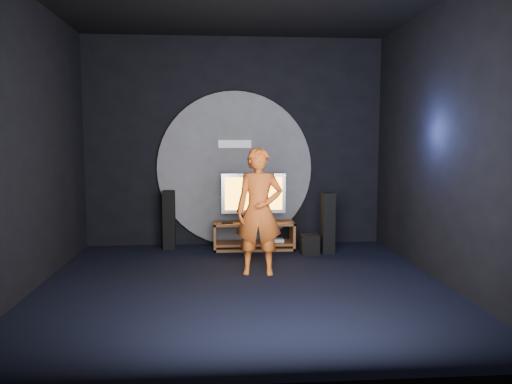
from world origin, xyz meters
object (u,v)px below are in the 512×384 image
tower_speaker_right (328,223)px  player (259,211)px  media_console (254,237)px  subwoofer (310,244)px  tv (254,195)px  tower_speaker_left (169,220)px

tower_speaker_right → player: player is taller
media_console → tower_speaker_right: bearing=-17.7°
media_console → tower_speaker_right: (1.14, -0.37, 0.29)m
media_console → subwoofer: (0.84, -0.41, -0.04)m
tv → player: player is taller
media_console → tower_speaker_left: tower_speaker_left is taller
tower_speaker_left → tv: bearing=-2.6°
tv → tower_speaker_right: 1.29m
media_console → tower_speaker_left: (-1.39, 0.13, 0.29)m
player → media_console: bearing=94.6°
media_console → tower_speaker_right: 1.23m
tower_speaker_left → tower_speaker_right: same height
subwoofer → tower_speaker_left: bearing=166.5°
player → subwoofer: bearing=57.4°
tower_speaker_right → player: 1.69m
player → tv: bearing=94.9°
tower_speaker_left → player: 2.15m
subwoofer → tv: bearing=150.9°
media_console → player: size_ratio=0.78×
media_console → tv: tv is taller
tower_speaker_left → subwoofer: (2.24, -0.54, -0.33)m
tower_speaker_right → subwoofer: bearing=-172.0°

